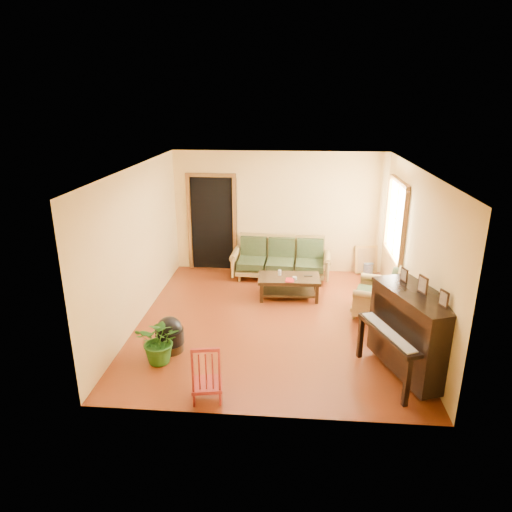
# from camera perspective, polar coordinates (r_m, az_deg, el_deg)

# --- Properties ---
(floor) EXTENTS (5.00, 5.00, 0.00)m
(floor) POSITION_cam_1_polar(r_m,az_deg,el_deg) (7.92, 2.01, -8.08)
(floor) COLOR #591F0B
(floor) RESTS_ON ground
(doorway) EXTENTS (1.08, 0.16, 2.05)m
(doorway) POSITION_cam_1_polar(r_m,az_deg,el_deg) (10.02, -5.51, 4.02)
(doorway) COLOR black
(doorway) RESTS_ON floor
(window) EXTENTS (0.12, 1.36, 1.46)m
(window) POSITION_cam_1_polar(r_m,az_deg,el_deg) (8.81, 17.13, 4.34)
(window) COLOR white
(window) RESTS_ON right_wall
(sofa) EXTENTS (2.05, 0.93, 0.86)m
(sofa) POSITION_cam_1_polar(r_m,az_deg,el_deg) (9.58, 3.09, -0.35)
(sofa) COLOR olive
(sofa) RESTS_ON floor
(coffee_table) EXTENTS (1.18, 0.67, 0.42)m
(coffee_table) POSITION_cam_1_polar(r_m,az_deg,el_deg) (8.74, 4.13, -3.90)
(coffee_table) COLOR black
(coffee_table) RESTS_ON floor
(armchair) EXTENTS (1.05, 1.08, 0.88)m
(armchair) POSITION_cam_1_polar(r_m,az_deg,el_deg) (8.22, 14.78, -4.30)
(armchair) COLOR olive
(armchair) RESTS_ON floor
(piano) EXTENTS (1.24, 1.57, 1.22)m
(piano) POSITION_cam_1_polar(r_m,az_deg,el_deg) (6.57, 19.09, -9.30)
(piano) COLOR black
(piano) RESTS_ON floor
(footstool) EXTENTS (0.51, 0.51, 0.41)m
(footstool) POSITION_cam_1_polar(r_m,az_deg,el_deg) (7.09, -10.71, -10.05)
(footstool) COLOR black
(footstool) RESTS_ON floor
(red_chair) EXTENTS (0.44, 0.47, 0.80)m
(red_chair) POSITION_cam_1_polar(r_m,az_deg,el_deg) (5.90, -6.22, -14.04)
(red_chair) COLOR maroon
(red_chair) RESTS_ON floor
(leaning_frame) EXTENTS (0.50, 0.19, 0.65)m
(leaning_frame) POSITION_cam_1_polar(r_m,az_deg,el_deg) (10.14, 13.61, -0.40)
(leaning_frame) COLOR gold
(leaning_frame) RESTS_ON floor
(ceramic_crock) EXTENTS (0.23, 0.23, 0.26)m
(ceramic_crock) POSITION_cam_1_polar(r_m,az_deg,el_deg) (10.14, 13.85, -1.59)
(ceramic_crock) COLOR #325397
(ceramic_crock) RESTS_ON floor
(potted_plant) EXTENTS (0.66, 0.58, 0.71)m
(potted_plant) POSITION_cam_1_polar(r_m,az_deg,el_deg) (6.75, -11.88, -10.25)
(potted_plant) COLOR #265F1B
(potted_plant) RESTS_ON floor
(book) EXTENTS (0.18, 0.23, 0.02)m
(book) POSITION_cam_1_polar(r_m,az_deg,el_deg) (8.48, 3.72, -3.01)
(book) COLOR #A51617
(book) RESTS_ON coffee_table
(candle) EXTENTS (0.08, 0.08, 0.11)m
(candle) POSITION_cam_1_polar(r_m,az_deg,el_deg) (8.71, 2.98, -2.09)
(candle) COLOR silver
(candle) RESTS_ON coffee_table
(glass_jar) EXTENTS (0.09, 0.09, 0.05)m
(glass_jar) POSITION_cam_1_polar(r_m,az_deg,el_deg) (8.53, 4.86, -2.79)
(glass_jar) COLOR silver
(glass_jar) RESTS_ON coffee_table
(remote) EXTENTS (0.17, 0.06, 0.02)m
(remote) POSITION_cam_1_polar(r_m,az_deg,el_deg) (8.72, 6.52, -2.48)
(remote) COLOR black
(remote) RESTS_ON coffee_table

